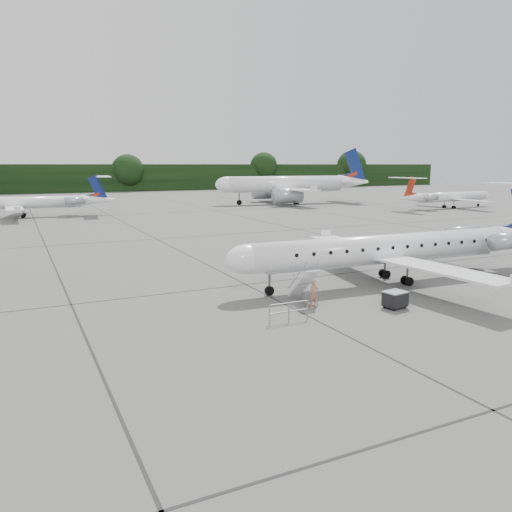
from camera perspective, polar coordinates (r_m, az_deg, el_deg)
name	(u,v)px	position (r m, az deg, el deg)	size (l,w,h in m)	color
ground	(399,297)	(31.53, 15.99, -4.54)	(320.00, 320.00, 0.00)	slate
treeline	(90,178)	(153.97, -18.44, 8.44)	(260.00, 4.00, 8.00)	black
main_regional_jet	(387,235)	(34.54, 14.70, 2.37)	(25.64, 18.46, 6.58)	white
airstair	(303,284)	(29.24, 5.42, -3.26)	(0.85, 2.19, 2.06)	white
passenger	(314,294)	(28.25, 6.62, -4.30)	(0.57, 0.37, 1.56)	#976852
safety_railing	(289,312)	(25.61, 3.78, -6.45)	(2.20, 0.08, 1.00)	gray
baggage_cart	(395,299)	(29.00, 15.61, -4.79)	(1.17, 0.95, 1.02)	black
bg_narrowbody	(285,176)	(102.58, 3.38, 9.10)	(31.16, 22.44, 11.19)	white
bg_regional_left	(16,197)	(83.57, -25.76, 6.10)	(23.75, 17.10, 6.23)	white
bg_regional_right	(453,192)	(98.96, 21.58, 6.80)	(22.22, 16.00, 5.83)	white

